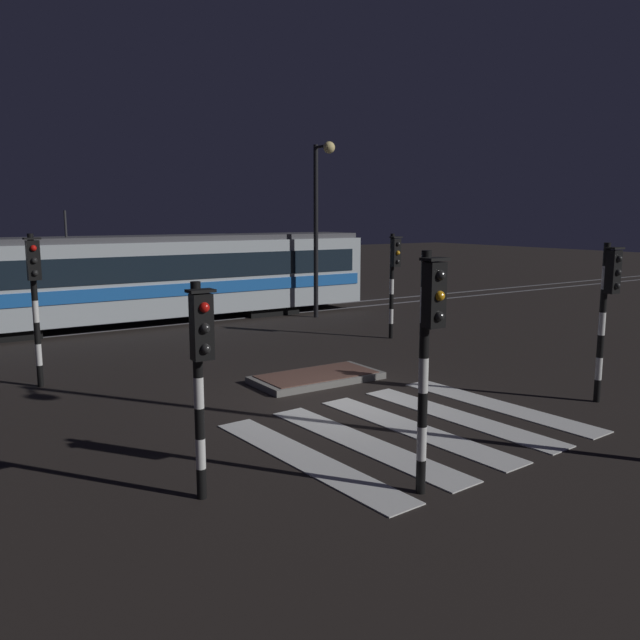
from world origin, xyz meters
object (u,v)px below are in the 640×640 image
Objects in this scene: traffic_light_corner_near_right at (608,299)px; traffic_light_corner_far_left at (35,287)px; tram at (145,277)px; traffic_light_corner_near_left at (200,359)px; traffic_light_kerb_mid_left at (429,337)px; traffic_light_corner_far_right at (394,270)px; street_lamp_trackside_right at (320,208)px.

traffic_light_corner_near_right is 12.64m from traffic_light_corner_far_left.
traffic_light_corner_near_right is 16.09m from tram.
traffic_light_corner_near_right is at bearing -1.33° from traffic_light_corner_near_left.
traffic_light_kerb_mid_left is at bearing -30.22° from traffic_light_corner_near_left.
traffic_light_corner_far_right is 0.95× the size of traffic_light_corner_far_left.
traffic_light_corner_far_right is 12.81m from traffic_light_corner_near_left.
traffic_light_corner_far_left reaches higher than traffic_light_kerb_mid_left.
street_lamp_trackside_right is at bearing 24.29° from traffic_light_corner_far_left.
tram reaches higher than traffic_light_corner_near_left.
traffic_light_corner_far_right is 0.19× the size of tram.
traffic_light_corner_near_left is (-10.06, -7.92, -0.20)m from traffic_light_corner_far_right.
street_lamp_trackside_right reaches higher than traffic_light_corner_far_right.
tram reaches higher than traffic_light_corner_far_right.
tram is (-6.13, 2.32, -2.53)m from street_lamp_trackside_right.
street_lamp_trackside_right is (0.39, 4.92, 2.03)m from traffic_light_corner_far_right.
traffic_light_kerb_mid_left is at bearing -69.87° from traffic_light_corner_far_left.
tram reaches higher than traffic_light_corner_far_left.
traffic_light_corner_far_right is at bearing 52.33° from traffic_light_kerb_mid_left.
traffic_light_kerb_mid_left is 12.01m from traffic_light_corner_far_right.
traffic_light_corner_far_left is (-10.78, -0.13, 0.11)m from traffic_light_corner_far_right.
tram is at bearing 74.07° from traffic_light_corner_near_left.
street_lamp_trackside_right is at bearing 85.43° from traffic_light_corner_far_right.
traffic_light_corner_near_right is 0.19× the size of tram.
traffic_light_corner_near_left is 0.17× the size of tram.
traffic_light_corner_far_left is at bearing -124.39° from tram.
street_lamp_trackside_right reaches higher than traffic_light_corner_near_left.
street_lamp_trackside_right is (11.17, 5.04, 1.92)m from traffic_light_corner_far_left.
traffic_light_corner_near_right reaches higher than traffic_light_corner_far_right.
street_lamp_trackside_right reaches higher than tram.
traffic_light_corner_near_right is at bearing -39.27° from traffic_light_corner_far_left.
tram is at bearing 159.25° from street_lamp_trackside_right.
tram is at bearing 84.53° from traffic_light_kerb_mid_left.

